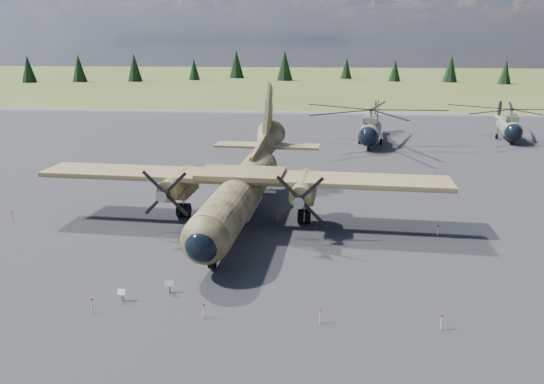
{
  "coord_description": "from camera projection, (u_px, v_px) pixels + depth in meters",
  "views": [
    {
      "loc": [
        7.89,
        -37.66,
        13.9
      ],
      "look_at": [
        4.04,
        2.0,
        2.45
      ],
      "focal_mm": 35.0,
      "sensor_mm": 36.0,
      "label": 1
    }
  ],
  "objects": [
    {
      "name": "treeline",
      "position": [
        108.0,
        158.0,
        43.16
      ],
      "size": [
        333.1,
        339.66,
        10.88
      ],
      "color": "black",
      "rests_on": "ground"
    },
    {
      "name": "ground",
      "position": [
        217.0,
        228.0,
        40.6
      ],
      "size": [
        500.0,
        500.0,
        0.0
      ],
      "primitive_type": "plane",
      "color": "#58652D",
      "rests_on": "ground"
    },
    {
      "name": "transport_plane",
      "position": [
        244.0,
        182.0,
        42.2
      ],
      "size": [
        31.77,
        28.85,
        10.47
      ],
      "rotation": [
        0.0,
        0.0,
        -0.05
      ],
      "color": "#38391F",
      "rests_on": "ground"
    },
    {
      "name": "info_placard_right",
      "position": [
        169.0,
        285.0,
        30.11
      ],
      "size": [
        0.53,
        0.33,
        0.78
      ],
      "rotation": [
        0.0,
        0.0,
        0.26
      ],
      "color": "gray",
      "rests_on": "ground"
    },
    {
      "name": "apron",
      "position": [
        238.0,
        193.0,
        50.16
      ],
      "size": [
        120.0,
        120.0,
        0.04
      ],
      "primitive_type": "cube",
      "color": "#57585C",
      "rests_on": "ground"
    },
    {
      "name": "info_placard_left",
      "position": [
        122.0,
        293.0,
        29.15
      ],
      "size": [
        0.5,
        0.27,
        0.74
      ],
      "rotation": [
        0.0,
        0.0,
        -0.17
      ],
      "color": "gray",
      "rests_on": "ground"
    },
    {
      "name": "helicopter_near",
      "position": [
        371.0,
        119.0,
        71.24
      ],
      "size": [
        22.79,
        24.94,
        5.13
      ],
      "rotation": [
        0.0,
        0.0,
        -0.14
      ],
      "color": "gray",
      "rests_on": "ground"
    },
    {
      "name": "barrier_fence",
      "position": [
        211.0,
        222.0,
        40.43
      ],
      "size": [
        33.12,
        29.62,
        0.85
      ],
      "color": "silver",
      "rests_on": "ground"
    },
    {
      "name": "helicopter_mid",
      "position": [
        510.0,
        118.0,
        75.11
      ],
      "size": [
        20.79,
        22.76,
        4.68
      ],
      "rotation": [
        0.0,
        0.0,
        -0.14
      ],
      "color": "gray",
      "rests_on": "ground"
    }
  ]
}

